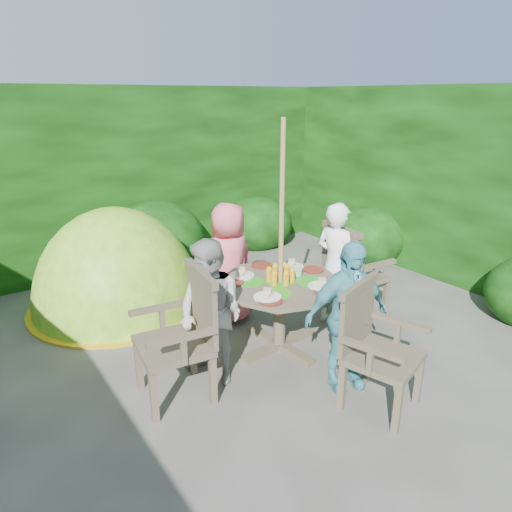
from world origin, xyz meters
TOP-DOWN VIEW (x-y plane):
  - ground at (0.00, 0.00)m, footprint 60.00×60.00m
  - hedge_enclosure at (0.00, 1.33)m, footprint 9.00×9.00m
  - patio_table at (0.67, 0.53)m, footprint 1.33×1.33m
  - parasol_pole at (0.67, 0.53)m, footprint 0.05×0.05m
  - garden_chair_right at (1.75, 0.64)m, footprint 0.60×0.66m
  - garden_chair_left at (-0.41, 0.41)m, footprint 0.64×0.69m
  - garden_chair_back at (0.57, 1.62)m, footprint 0.55×0.49m
  - garden_chair_front at (0.75, -0.57)m, footprint 0.71×0.66m
  - child_right at (1.47, 0.60)m, footprint 0.38×0.53m
  - child_left at (-0.13, 0.45)m, footprint 0.67×0.75m
  - child_back at (0.60, 1.32)m, footprint 0.70×0.51m
  - child_front at (0.74, -0.27)m, footprint 0.82×0.50m
  - dome_tent at (-0.29, 2.39)m, footprint 2.20×2.20m

SIDE VIEW (x-z plane):
  - ground at x=0.00m, z-range 0.00..0.00m
  - dome_tent at x=-0.29m, z-range -1.18..1.18m
  - garden_chair_back at x=0.57m, z-range 0.03..0.92m
  - garden_chair_front at x=0.75m, z-range 0.03..1.01m
  - garden_chair_right at x=1.75m, z-range 0.03..1.06m
  - garden_chair_left at x=-0.41m, z-range 0.04..1.07m
  - patio_table at x=0.67m, z-range 0.17..1.02m
  - child_left at x=-0.13m, z-range 0.00..1.27m
  - child_front at x=0.74m, z-range 0.00..1.30m
  - child_back at x=0.60m, z-range 0.00..1.33m
  - child_right at x=1.47m, z-range 0.00..1.35m
  - parasol_pole at x=0.67m, z-range 0.00..2.20m
  - hedge_enclosure at x=0.00m, z-range 0.00..2.50m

